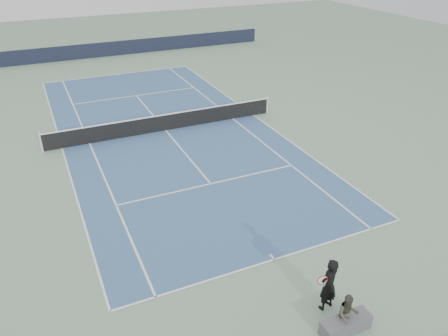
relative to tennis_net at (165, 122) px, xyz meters
name	(u,v)px	position (x,y,z in m)	size (l,w,h in m)	color
ground	(166,130)	(0.00, 0.00, -0.50)	(80.00, 80.00, 0.00)	gray
court_surface	(166,130)	(0.00, 0.00, -0.50)	(10.97, 23.77, 0.01)	#3A5C8A
tennis_net	(165,122)	(0.00, 0.00, 0.00)	(12.90, 0.10, 1.07)	silver
windscreen_far	(103,50)	(0.00, 17.88, 0.10)	(30.00, 0.25, 1.20)	black
tennis_player	(328,284)	(0.29, -14.31, 0.37)	(0.82, 0.60, 1.74)	black
tennis_ball	(355,314)	(0.89, -14.91, -0.47)	(0.07, 0.07, 0.07)	#B1D62B
spectator_bench	(346,319)	(0.25, -15.25, -0.06)	(1.52, 0.99, 1.26)	#56565B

